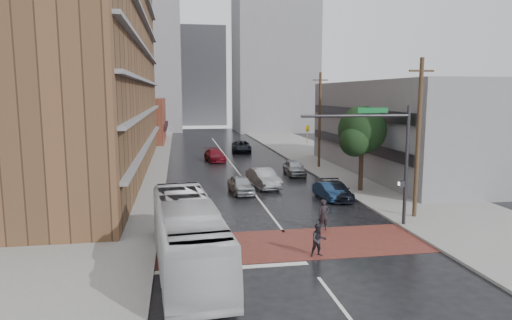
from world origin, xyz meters
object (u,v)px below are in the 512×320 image
object	(u,v)px
transit_bus	(188,235)
pedestrian_b	(319,240)
car_parked_mid	(337,191)
car_travel_a	(241,185)
pedestrian_a	(324,215)
suv_travel	(241,147)
car_travel_b	(263,178)
car_travel_c	(215,155)
car_parked_far	(294,168)
car_parked_near	(329,191)

from	to	relation	value
transit_bus	pedestrian_b	world-z (taller)	transit_bus
pedestrian_b	car_parked_mid	bearing A→B (deg)	65.29
transit_bus	car_travel_a	distance (m)	15.82
transit_bus	pedestrian_a	world-z (taller)	transit_bus
suv_travel	car_parked_mid	xyz separation A→B (m)	(3.29, -28.45, -0.12)
car_travel_b	car_travel_c	bearing A→B (deg)	90.98
suv_travel	pedestrian_a	bearing A→B (deg)	-85.59
pedestrian_a	pedestrian_b	xyz separation A→B (m)	(-1.57, -4.06, -0.09)
car_travel_a	car_parked_far	xyz separation A→B (m)	(6.22, 7.25, 0.02)
pedestrian_b	suv_travel	bearing A→B (deg)	86.36
pedestrian_a	suv_travel	distance (m)	35.89
transit_bus	car_travel_b	xyz separation A→B (m)	(6.64, 17.00, -0.76)
car_parked_mid	pedestrian_b	bearing A→B (deg)	-110.88
car_travel_c	car_travel_a	bearing A→B (deg)	-95.73
pedestrian_a	car_parked_far	bearing A→B (deg)	85.54
car_travel_c	car_parked_near	xyz separation A→B (m)	(6.88, -20.82, -0.07)
pedestrian_b	car_parked_near	distance (m)	12.32
pedestrian_b	car_parked_mid	distance (m)	12.54
pedestrian_b	car_parked_far	world-z (taller)	pedestrian_b
car_travel_b	car_parked_near	world-z (taller)	car_travel_b
suv_travel	car_parked_far	distance (m)	18.24
car_travel_a	suv_travel	xyz separation A→B (m)	(3.52, 25.29, 0.06)
car_travel_c	car_parked_mid	bearing A→B (deg)	-78.14
car_travel_a	car_parked_far	bearing A→B (deg)	43.86
car_travel_a	car_travel_c	bearing A→B (deg)	86.63
transit_bus	car_parked_mid	bearing A→B (deg)	42.17
car_travel_c	car_parked_far	bearing A→B (deg)	-64.42
pedestrian_b	car_parked_far	size ratio (longest dim) A/B	0.39
transit_bus	pedestrian_a	xyz separation A→B (m)	(7.85, 4.55, -0.66)
car_travel_b	pedestrian_a	bearing A→B (deg)	-93.59
transit_bus	car_travel_a	size ratio (longest dim) A/B	2.77
car_travel_a	car_parked_mid	distance (m)	7.50
pedestrian_a	car_parked_far	xyz separation A→B (m)	(2.85, 17.85, -0.19)
pedestrian_a	car_travel_c	distance (m)	28.55
car_travel_a	car_parked_near	bearing A→B (deg)	-32.44
car_travel_a	car_parked_mid	world-z (taller)	car_travel_a
pedestrian_b	suv_travel	size ratio (longest dim) A/B	0.30
pedestrian_b	car_parked_mid	xyz separation A→B (m)	(5.01, 11.50, -0.18)
car_travel_b	car_parked_far	size ratio (longest dim) A/B	1.16
pedestrian_b	car_parked_near	bearing A→B (deg)	67.79
transit_bus	suv_travel	xyz separation A→B (m)	(8.00, 40.44, -0.82)
car_parked_near	car_parked_mid	bearing A→B (deg)	-4.25
car_travel_b	car_parked_near	bearing A→B (deg)	-60.10
transit_bus	car_travel_c	size ratio (longest dim) A/B	2.37
suv_travel	car_parked_near	xyz separation A→B (m)	(2.70, -28.45, -0.13)
pedestrian_b	car_travel_a	world-z (taller)	pedestrian_b
pedestrian_b	transit_bus	bearing A→B (deg)	-176.72
pedestrian_b	car_travel_b	distance (m)	16.51
pedestrian_a	pedestrian_b	distance (m)	4.35
transit_bus	car_travel_a	xyz separation A→B (m)	(4.48, 15.15, -0.87)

